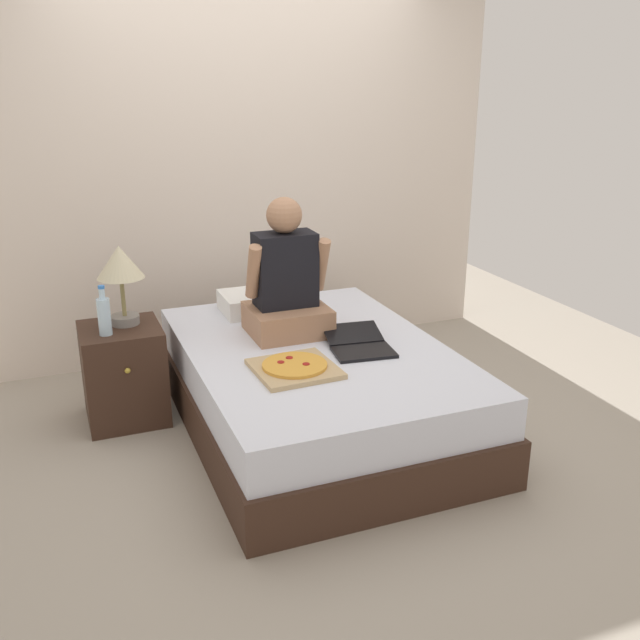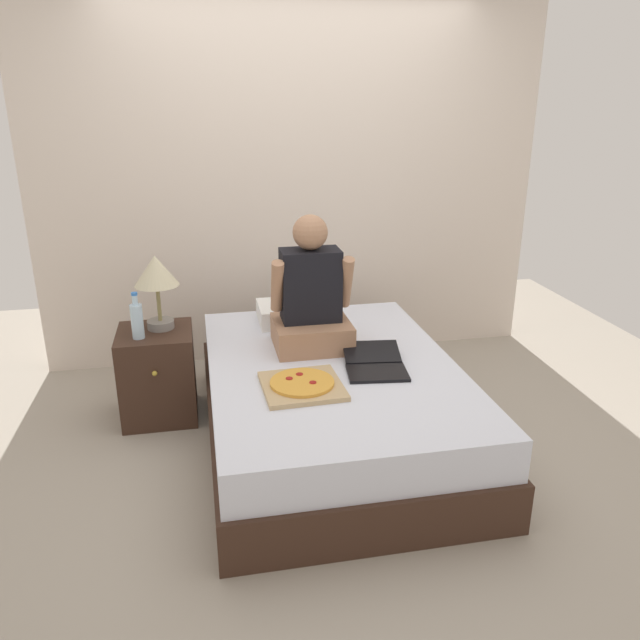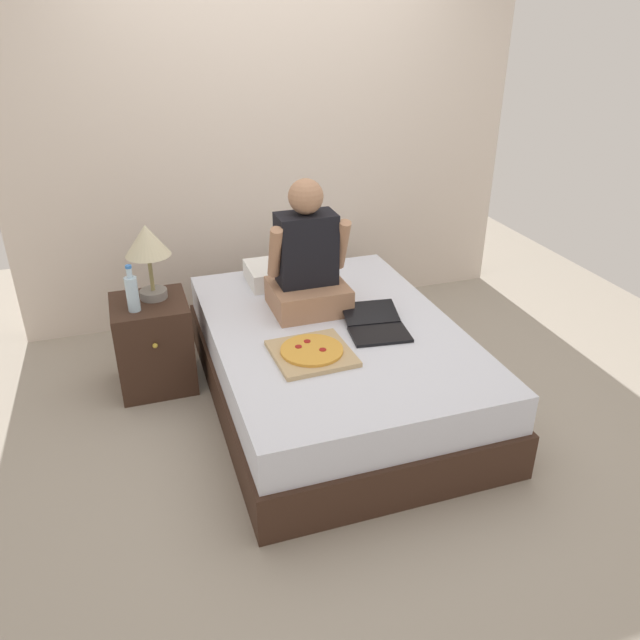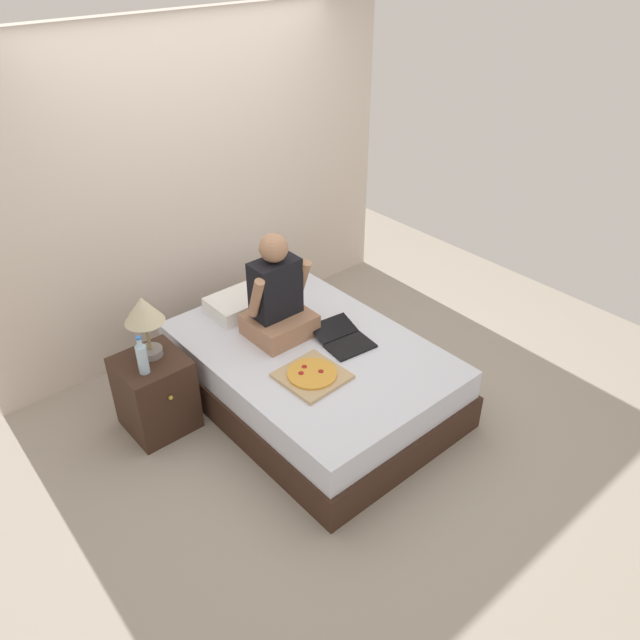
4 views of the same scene
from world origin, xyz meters
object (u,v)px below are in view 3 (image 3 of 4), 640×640
at_px(lamp_on_left_nightstand, 147,246).
at_px(laptop, 377,327).
at_px(person_seated, 307,263).
at_px(nightstand_left, 154,344).
at_px(water_bottle, 132,293).
at_px(bed, 334,363).
at_px(pizza_box, 312,352).

distance_m(lamp_on_left_nightstand, laptop, 1.38).
xyz_separation_m(lamp_on_left_nightstand, person_seated, (0.87, -0.25, -0.12)).
bearing_deg(nightstand_left, lamp_on_left_nightstand, 51.37).
bearing_deg(water_bottle, person_seated, -6.52).
height_order(nightstand_left, water_bottle, water_bottle).
height_order(bed, pizza_box, pizza_box).
xyz_separation_m(bed, pizza_box, (-0.22, -0.27, 0.26)).
xyz_separation_m(lamp_on_left_nightstand, pizza_box, (0.72, -0.81, -0.39)).
relative_size(lamp_on_left_nightstand, water_bottle, 1.63).
bearing_deg(water_bottle, laptop, -22.07).
bearing_deg(laptop, pizza_box, -160.53).
height_order(bed, water_bottle, water_bottle).
distance_m(bed, lamp_on_left_nightstand, 1.27).
distance_m(person_seated, laptop, 0.56).
distance_m(water_bottle, pizza_box, 1.09).
relative_size(lamp_on_left_nightstand, laptop, 1.00).
height_order(water_bottle, pizza_box, water_bottle).
distance_m(lamp_on_left_nightstand, pizza_box, 1.15).
xyz_separation_m(nightstand_left, person_seated, (0.91, -0.20, 0.49)).
xyz_separation_m(person_seated, pizza_box, (-0.15, -0.56, -0.27)).
distance_m(nightstand_left, lamp_on_left_nightstand, 0.61).
distance_m(nightstand_left, pizza_box, 1.10).
xyz_separation_m(bed, nightstand_left, (-0.98, 0.49, 0.04)).
bearing_deg(person_seated, water_bottle, 173.48).
height_order(water_bottle, laptop, water_bottle).
bearing_deg(lamp_on_left_nightstand, laptop, -29.64).
height_order(lamp_on_left_nightstand, laptop, lamp_on_left_nightstand).
height_order(bed, nightstand_left, nightstand_left).
bearing_deg(person_seated, lamp_on_left_nightstand, 163.83).
bearing_deg(laptop, nightstand_left, 153.07).
distance_m(bed, laptop, 0.36).
bearing_deg(water_bottle, pizza_box, -38.41).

